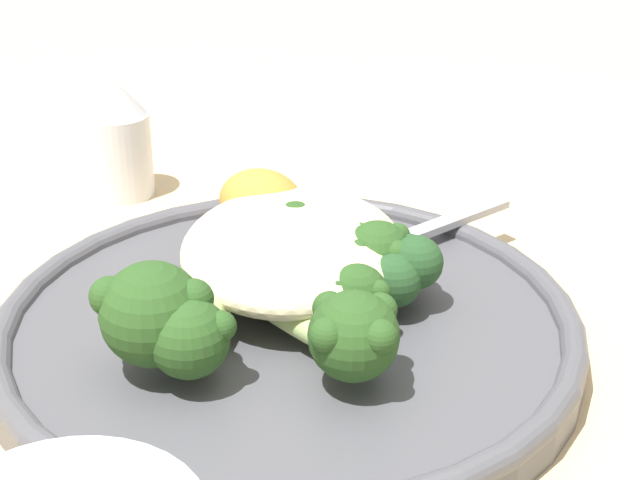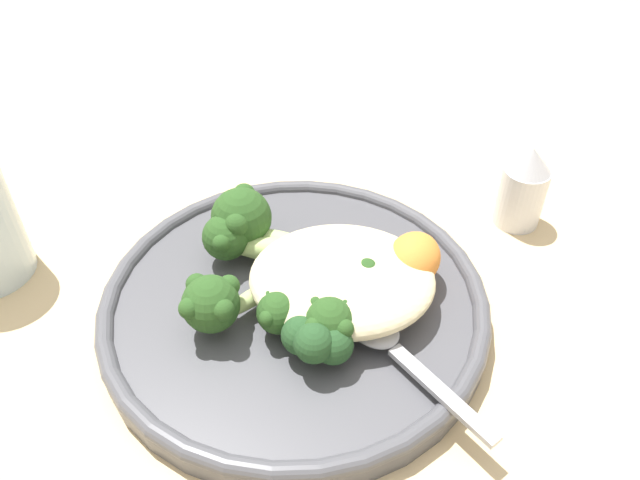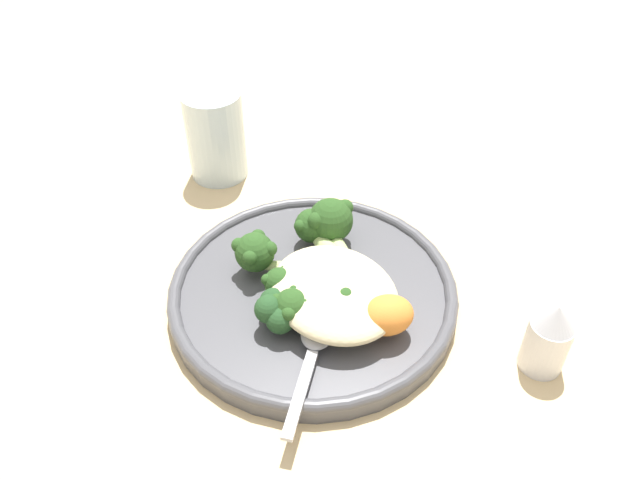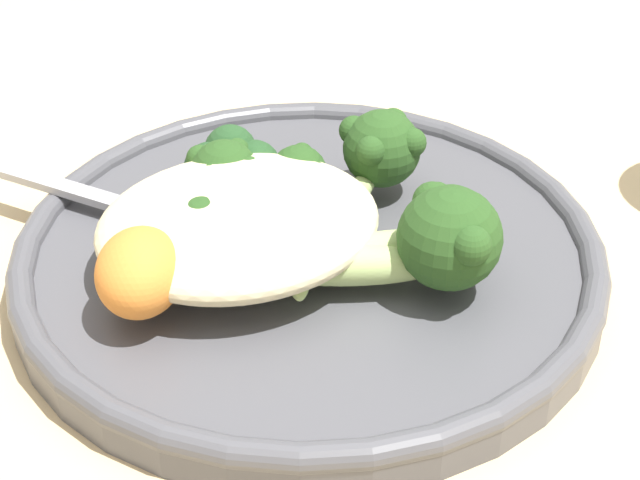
# 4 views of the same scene
# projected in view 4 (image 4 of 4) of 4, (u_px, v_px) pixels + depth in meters

# --- Properties ---
(ground_plane) EXTENTS (4.00, 4.00, 0.00)m
(ground_plane) POSITION_uv_depth(u_px,v_px,m) (291.00, 282.00, 0.48)
(ground_plane) COLOR #D6B784
(plate) EXTENTS (0.26, 0.26, 0.02)m
(plate) POSITION_uv_depth(u_px,v_px,m) (311.00, 260.00, 0.47)
(plate) COLOR #4C4C51
(plate) RESTS_ON ground_plane
(quinoa_mound) EXTENTS (0.12, 0.10, 0.03)m
(quinoa_mound) POSITION_uv_depth(u_px,v_px,m) (239.00, 225.00, 0.45)
(quinoa_mound) COLOR beige
(quinoa_mound) RESTS_ON plate
(broccoli_stalk_0) EXTENTS (0.10, 0.06, 0.04)m
(broccoli_stalk_0) POSITION_uv_depth(u_px,v_px,m) (427.00, 243.00, 0.43)
(broccoli_stalk_0) COLOR #ADC675
(broccoli_stalk_0) RESTS_ON plate
(broccoli_stalk_1) EXTENTS (0.10, 0.04, 0.03)m
(broccoli_stalk_1) POSITION_uv_depth(u_px,v_px,m) (416.00, 235.00, 0.45)
(broccoli_stalk_1) COLOR #ADC675
(broccoli_stalk_1) RESTS_ON plate
(broccoli_stalk_2) EXTENTS (0.09, 0.09, 0.04)m
(broccoli_stalk_2) POSITION_uv_depth(u_px,v_px,m) (373.00, 162.00, 0.49)
(broccoli_stalk_2) COLOR #ADC675
(broccoli_stalk_2) RESTS_ON plate
(broccoli_stalk_3) EXTENTS (0.05, 0.10, 0.03)m
(broccoli_stalk_3) POSITION_uv_depth(u_px,v_px,m) (300.00, 199.00, 0.47)
(broccoli_stalk_3) COLOR #ADC675
(broccoli_stalk_3) RESTS_ON plate
(broccoli_stalk_4) EXTENTS (0.04, 0.09, 0.03)m
(broccoli_stalk_4) POSITION_uv_depth(u_px,v_px,m) (237.00, 190.00, 0.48)
(broccoli_stalk_4) COLOR #ADC675
(broccoli_stalk_4) RESTS_ON plate
(broccoli_stalk_5) EXTENTS (0.07, 0.07, 0.03)m
(broccoli_stalk_5) POSITION_uv_depth(u_px,v_px,m) (224.00, 237.00, 0.45)
(broccoli_stalk_5) COLOR #ADC675
(broccoli_stalk_5) RESTS_ON plate
(sweet_potato_chunk_0) EXTENTS (0.05, 0.05, 0.03)m
(sweet_potato_chunk_0) POSITION_uv_depth(u_px,v_px,m) (140.00, 272.00, 0.42)
(sweet_potato_chunk_0) COLOR orange
(sweet_potato_chunk_0) RESTS_ON plate
(sweet_potato_chunk_1) EXTENTS (0.07, 0.06, 0.03)m
(sweet_potato_chunk_1) POSITION_uv_depth(u_px,v_px,m) (213.00, 235.00, 0.45)
(sweet_potato_chunk_1) COLOR orange
(sweet_potato_chunk_1) RESTS_ON plate
(kale_tuft) EXTENTS (0.04, 0.04, 0.03)m
(kale_tuft) POSITION_uv_depth(u_px,v_px,m) (231.00, 167.00, 0.49)
(kale_tuft) COLOR #234723
(kale_tuft) RESTS_ON plate
(spoon) EXTENTS (0.09, 0.10, 0.01)m
(spoon) POSITION_uv_depth(u_px,v_px,m) (151.00, 211.00, 0.48)
(spoon) COLOR #A3A3A8
(spoon) RESTS_ON plate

